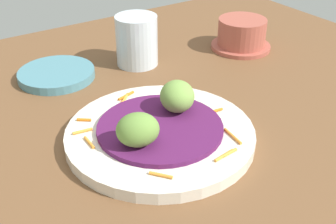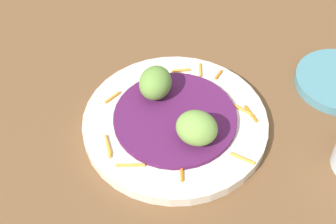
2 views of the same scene
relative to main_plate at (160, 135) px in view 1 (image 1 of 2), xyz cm
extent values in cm
cube|color=brown|center=(-5.22, -4.29, -1.83)|extent=(110.00, 110.00, 2.00)
cylinder|color=silver|center=(0.00, 0.00, 0.00)|extent=(25.93, 25.93, 1.66)
cylinder|color=#51194C|center=(0.00, 0.00, 1.18)|extent=(17.24, 17.24, 0.70)
cylinder|color=orange|center=(7.66, -7.98, 1.03)|extent=(2.99, 2.41, 0.40)
cylinder|color=orange|center=(2.32, 9.44, 1.03)|extent=(2.76, 0.44, 0.40)
cylinder|color=orange|center=(-0.52, -9.11, 1.03)|extent=(0.72, 2.59, 0.40)
cylinder|color=orange|center=(-6.91, -7.01, 1.03)|extent=(3.81, 0.87, 0.40)
cylinder|color=orange|center=(9.71, 0.26, 1.03)|extent=(2.84, 2.94, 0.40)
cylinder|color=orange|center=(-8.39, 5.28, 1.03)|extent=(2.50, 2.09, 0.40)
cylinder|color=orange|center=(10.64, -0.61, 1.03)|extent=(1.30, 3.18, 0.40)
cylinder|color=orange|center=(-9.50, -4.08, 1.03)|extent=(0.63, 2.37, 0.40)
cylinder|color=orange|center=(5.23, 9.09, 1.03)|extent=(0.78, 2.73, 0.40)
cylinder|color=orange|center=(-9.53, -3.32, 1.03)|extent=(0.88, 3.28, 0.40)
cylinder|color=orange|center=(7.79, 7.71, 1.03)|extent=(1.55, 1.83, 0.40)
ellipsoid|color=#759E47|center=(2.15, -4.66, 3.73)|extent=(7.29, 7.06, 4.41)
ellipsoid|color=olive|center=(-2.15, 4.66, 3.71)|extent=(6.23, 6.76, 4.37)
cylinder|color=teal|center=(25.94, 4.83, -0.10)|extent=(13.22, 13.22, 1.46)
cylinder|color=#A85142|center=(18.17, -30.96, -0.43)|extent=(11.84, 11.84, 0.80)
cylinder|color=#A85142|center=(18.17, -30.96, 2.60)|extent=(9.46, 9.46, 5.26)
cylinder|color=silver|center=(23.29, -9.99, 3.75)|extent=(7.62, 7.62, 9.16)
camera|label=1|loc=(-41.84, 26.56, 33.66)|focal=46.60mm
camera|label=2|loc=(-7.29, -44.47, 53.60)|focal=53.24mm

